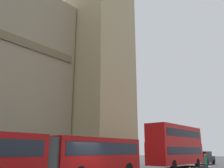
# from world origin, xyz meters

# --- Properties ---
(articulated_bus) EXTENTS (18.10, 2.54, 2.90)m
(articulated_bus) POSITION_xyz_m (-2.67, 1.99, 1.75)
(articulated_bus) COLOR #B20F0F
(articulated_bus) RESTS_ON ground_plane
(double_decker_bus) EXTENTS (10.63, 2.54, 4.90)m
(double_decker_bus) POSITION_xyz_m (16.48, 2.00, 2.71)
(double_decker_bus) COLOR red
(double_decker_bus) RESTS_ON ground_plane
(sedan_lead) EXTENTS (4.40, 1.86, 1.85)m
(sedan_lead) POSITION_xyz_m (25.95, 2.07, 0.91)
(sedan_lead) COLOR black
(sedan_lead) RESTS_ON ground_plane
(pedestrian_near_cones) EXTENTS (0.45, 0.35, 1.69)m
(pedestrian_near_cones) POSITION_xyz_m (9.11, -3.96, 0.91)
(pedestrian_near_cones) COLOR #333333
(pedestrian_near_cones) RESTS_ON ground_plane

